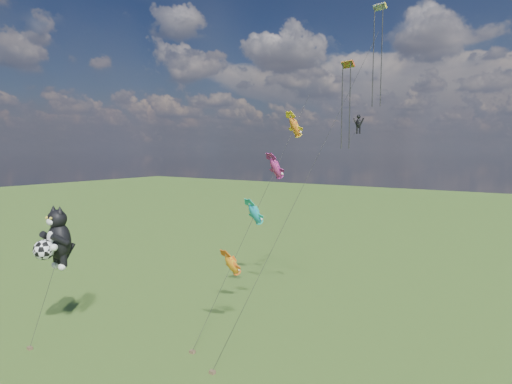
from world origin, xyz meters
The scene contains 4 objects.
ground centered at (0.00, 0.00, 0.00)m, with size 300.00×300.00×0.00m, color #224411.
cat_kite_rig centered at (0.20, -0.63, 8.11)m, with size 2.38×4.10×10.78m.
fish_windsock_rig centered at (12.11, 12.03, 11.58)m, with size 1.94×15.90×20.68m.
parafoil_rig centered at (18.84, 15.88, 19.18)m, with size 6.32×16.77×27.71m.
Camera 1 is at (32.50, -19.47, 15.28)m, focal length 30.00 mm.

